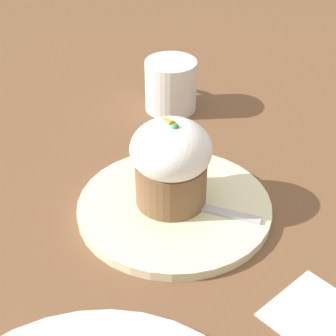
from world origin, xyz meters
name	(u,v)px	position (x,y,z in m)	size (l,w,h in m)	color
ground_plane	(174,211)	(0.00, 0.00, 0.00)	(4.00, 4.00, 0.00)	brown
dessert_plate	(174,207)	(0.00, 0.00, 0.01)	(0.22, 0.22, 0.01)	beige
carrot_cake	(168,163)	(0.01, 0.00, 0.06)	(0.09, 0.09, 0.11)	brown
spoon	(191,204)	(-0.01, -0.01, 0.01)	(0.10, 0.09, 0.01)	#B7B7BC
coffee_cup	(170,85)	(0.21, -0.13, 0.04)	(0.11, 0.08, 0.08)	white
paper_napkin	(325,321)	(-0.21, -0.03, 0.00)	(0.11, 0.10, 0.00)	white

